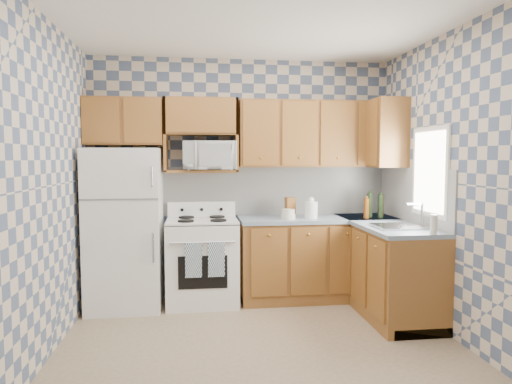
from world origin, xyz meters
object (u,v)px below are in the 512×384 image
Objects in this scene: refrigerator at (125,228)px; microwave at (209,156)px; stove_body at (202,262)px; electric_kettle at (311,210)px.

microwave reaches higher than refrigerator.
stove_body is 1.58× the size of microwave.
refrigerator is 0.89m from stove_body.
microwave reaches higher than stove_body.
refrigerator is 2.01m from electric_kettle.
microwave reaches higher than electric_kettle.
stove_body is at bearing 1.78° from refrigerator.
electric_kettle is (1.19, -0.06, 0.56)m from stove_body.
electric_kettle is (2.00, -0.03, 0.17)m from refrigerator.
electric_kettle reaches higher than stove_body.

